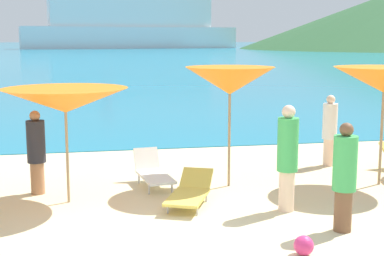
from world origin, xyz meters
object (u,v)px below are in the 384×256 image
(beach_ball, at_px, (304,245))
(cruise_ship, at_px, (132,25))
(lounge_chair_2, at_px, (153,172))
(beachgoer_3, at_px, (330,129))
(beachgoer_2, at_px, (36,151))
(beachgoer_1, at_px, (287,156))
(umbrella_2, at_px, (65,100))
(umbrella_4, at_px, (384,80))
(umbrella_3, at_px, (230,81))
(beachgoer_0, at_px, (345,175))
(lounge_chair_6, at_px, (190,192))

(beach_ball, height_order, cruise_ship, cruise_ship)
(lounge_chair_2, bearing_deg, beachgoer_3, 6.17)
(lounge_chair_2, relative_size, beachgoer_2, 0.94)
(beachgoer_1, xyz_separation_m, beachgoer_2, (-4.33, 1.95, -0.13))
(umbrella_2, xyz_separation_m, lounge_chair_2, (1.66, 0.83, -1.58))
(umbrella_4, height_order, beachgoer_3, umbrella_4)
(beachgoer_3, relative_size, beach_ball, 5.97)
(lounge_chair_2, height_order, cruise_ship, cruise_ship)
(umbrella_3, distance_m, beachgoer_0, 3.36)
(beachgoer_1, relative_size, beachgoer_2, 1.14)
(umbrella_4, bearing_deg, beach_ball, -132.37)
(umbrella_3, distance_m, beachgoer_1, 2.20)
(umbrella_2, relative_size, beachgoer_1, 1.28)
(lounge_chair_6, height_order, cruise_ship, cruise_ship)
(umbrella_4, relative_size, beach_ball, 8.59)
(beach_ball, bearing_deg, umbrella_3, 91.16)
(umbrella_2, bearing_deg, lounge_chair_2, 26.48)
(beachgoer_3, bearing_deg, beachgoer_1, 63.31)
(umbrella_3, bearing_deg, umbrella_4, -8.81)
(lounge_chair_2, distance_m, beach_ball, 4.34)
(lounge_chair_2, xyz_separation_m, cruise_ship, (13.52, 158.49, 6.74))
(beachgoer_1, bearing_deg, umbrella_2, 119.25)
(umbrella_2, relative_size, cruise_ship, 0.04)
(beachgoer_3, bearing_deg, beach_ball, 70.76)
(umbrella_2, relative_size, beachgoer_3, 1.42)
(lounge_chair_2, xyz_separation_m, beachgoer_3, (4.30, 1.06, 0.58))
(beachgoer_1, xyz_separation_m, cruise_ship, (11.44, 160.57, 6.05))
(beachgoer_0, relative_size, beach_ball, 6.10)
(umbrella_2, relative_size, umbrella_3, 0.98)
(lounge_chair_2, relative_size, beachgoer_1, 0.82)
(cruise_ship, bearing_deg, beachgoer_1, -103.21)
(beachgoer_2, bearing_deg, beachgoer_3, 40.92)
(lounge_chair_2, height_order, beachgoer_3, beachgoer_3)
(lounge_chair_6, relative_size, beachgoer_1, 0.91)
(umbrella_2, xyz_separation_m, lounge_chair_6, (2.15, -0.57, -1.64))
(umbrella_4, distance_m, beach_ball, 4.87)
(lounge_chair_6, height_order, beachgoer_2, beachgoer_2)
(umbrella_3, height_order, beach_ball, umbrella_3)
(lounge_chair_2, xyz_separation_m, beachgoer_0, (2.57, -3.23, 0.60))
(umbrella_2, relative_size, lounge_chair_6, 1.41)
(beachgoer_2, distance_m, beachgoer_3, 6.66)
(beachgoer_1, relative_size, cruise_ship, 0.03)
(beachgoer_0, bearing_deg, beachgoer_2, 106.71)
(beachgoer_0, xyz_separation_m, beach_ball, (-0.97, -0.81, -0.75))
(beachgoer_2, height_order, beachgoer_3, beachgoer_3)
(umbrella_2, height_order, lounge_chair_6, umbrella_2)
(umbrella_3, xyz_separation_m, beach_ball, (0.08, -3.75, -2.00))
(beachgoer_0, xyz_separation_m, beachgoer_1, (-0.49, 1.16, 0.09))
(umbrella_2, height_order, beachgoer_3, umbrella_2)
(lounge_chair_2, bearing_deg, beachgoer_0, -59.12)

